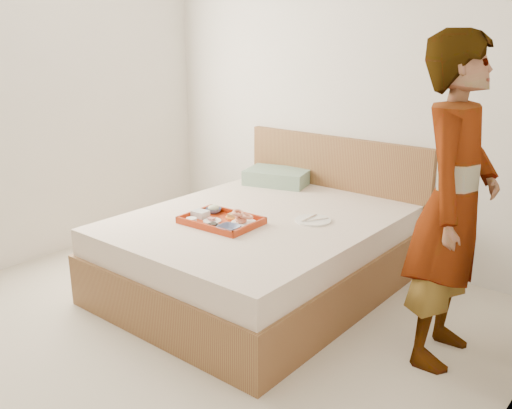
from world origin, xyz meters
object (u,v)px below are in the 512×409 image
object	(u,v)px
bed	(260,252)
person	(453,204)
tray	(221,220)
dinner_plate	(313,220)

from	to	relation	value
bed	person	size ratio (longest dim) A/B	1.14
tray	person	size ratio (longest dim) A/B	0.28
bed	tray	bearing A→B (deg)	-110.79
bed	person	distance (m)	1.46
dinner_plate	person	world-z (taller)	person
dinner_plate	person	xyz separation A→B (m)	(0.98, -0.18, 0.34)
person	tray	bearing A→B (deg)	94.53
dinner_plate	person	bearing A→B (deg)	-10.18
bed	person	xyz separation A→B (m)	(1.32, -0.02, 0.62)
bed	dinner_plate	distance (m)	0.46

